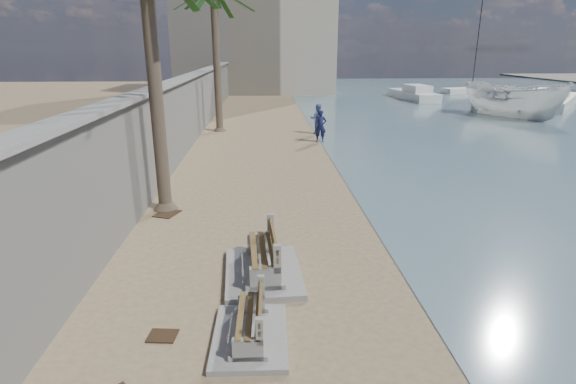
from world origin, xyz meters
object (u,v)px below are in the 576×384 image
boat_cruiser (514,98)px  yacht_far (412,96)px  bench_far (250,322)px  person_b (318,117)px  sailboat_west (472,90)px  yacht_near (550,101)px  person_a (321,124)px  bench_near (263,257)px

boat_cruiser → yacht_far: bearing=76.2°
bench_far → yacht_far: size_ratio=0.23×
person_b → sailboat_west: bearing=-119.3°
bench_far → yacht_far: (15.77, 39.69, -0.00)m
yacht_near → yacht_far: 12.55m
person_b → yacht_near: 26.88m
person_a → yacht_far: person_a is taller
bench_far → boat_cruiser: bearing=54.1°
sailboat_west → person_b: bearing=-129.7°
bench_near → boat_cruiser: bearing=51.8°
person_a → sailboat_west: sailboat_west is taller
sailboat_west → yacht_near: bearing=-81.4°
bench_near → bench_far: bench_near is taller
boat_cruiser → yacht_far: (-3.33, 13.33, -1.09)m
yacht_far → yacht_near: bearing=-124.2°
yacht_far → sailboat_west: (9.21, 6.40, -0.03)m
bench_far → boat_cruiser: boat_cruiser is taller
person_b → person_a: bearing=97.4°
person_b → boat_cruiser: size_ratio=0.54×
yacht_far → sailboat_west: sailboat_west is taller
person_b → yacht_far: (12.19, 19.36, -0.65)m
person_b → boat_cruiser: (15.51, 6.03, 0.44)m
boat_cruiser → yacht_near: 10.78m
person_b → yacht_near: bearing=-139.5°
person_a → sailboat_west: bearing=58.0°
bench_far → person_b: (3.58, 20.33, 0.65)m
yacht_near → bench_far: bearing=-178.8°
bench_far → sailboat_west: 52.42m
boat_cruiser → yacht_near: (7.75, 7.42, -1.09)m
person_b → sailboat_west: 33.49m
person_b → boat_cruiser: bearing=-148.3°
bench_near → boat_cruiser: size_ratio=0.70×
bench_near → person_b: 18.25m
boat_cruiser → sailboat_west: 20.62m
bench_near → yacht_near: size_ratio=0.21×
bench_near → person_a: size_ratio=1.27×
person_a → sailboat_west: size_ratio=0.19×
boat_cruiser → sailboat_west: (5.89, 19.73, -1.12)m
bench_near → bench_far: bearing=-95.6°
bench_near → person_b: (3.35, 17.93, 0.54)m
yacht_far → bench_far: bearing=152.2°
person_a → yacht_far: bearing=65.9°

